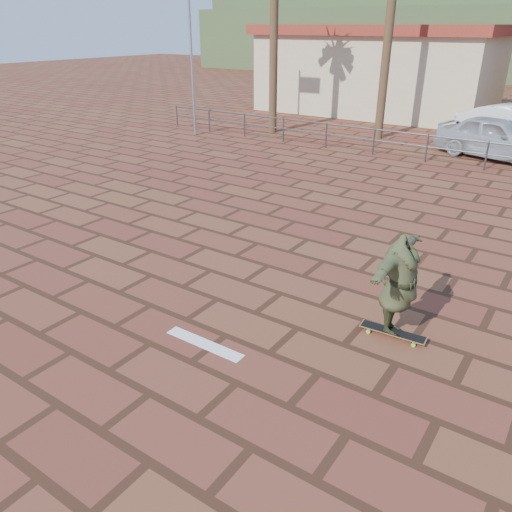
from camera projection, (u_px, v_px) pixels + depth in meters
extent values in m
plane|color=brown|center=(217.00, 299.00, 8.99)|extent=(120.00, 120.00, 0.00)
cube|color=white|center=(205.00, 344.00, 7.74)|extent=(1.40, 0.22, 0.01)
cylinder|color=#47494F|center=(177.00, 116.00, 23.91)|extent=(0.06, 0.06, 1.00)
cylinder|color=#47494F|center=(209.00, 120.00, 22.88)|extent=(0.06, 0.06, 1.00)
cylinder|color=#47494F|center=(245.00, 125.00, 21.86)|extent=(0.06, 0.06, 1.00)
cylinder|color=#47494F|center=(283.00, 130.00, 20.83)|extent=(0.06, 0.06, 1.00)
cylinder|color=#47494F|center=(326.00, 135.00, 19.81)|extent=(0.06, 0.06, 1.00)
cylinder|color=#47494F|center=(374.00, 141.00, 18.78)|extent=(0.06, 0.06, 1.00)
cylinder|color=#47494F|center=(427.00, 148.00, 17.75)|extent=(0.06, 0.06, 1.00)
cylinder|color=#47494F|center=(486.00, 156.00, 16.73)|extent=(0.06, 0.06, 1.00)
cylinder|color=#47494F|center=(429.00, 135.00, 17.56)|extent=(24.00, 0.05, 0.05)
cylinder|color=#47494F|center=(427.00, 147.00, 17.73)|extent=(24.00, 0.05, 0.05)
cylinder|color=gray|center=(191.00, 38.00, 20.66)|extent=(0.10, 0.10, 8.00)
cylinder|color=brown|center=(274.00, 50.00, 21.46)|extent=(0.36, 0.36, 7.00)
cylinder|color=brown|center=(388.00, 35.00, 20.02)|extent=(0.36, 0.36, 8.20)
cube|color=beige|center=(378.00, 74.00, 27.67)|extent=(12.00, 7.00, 4.00)
cube|color=maroon|center=(383.00, 30.00, 26.72)|extent=(12.60, 7.60, 0.50)
cube|color=#384C28|center=(362.00, 29.00, 60.45)|extent=(35.00, 14.00, 8.00)
cube|color=olive|center=(393.00, 332.00, 7.88)|extent=(1.05, 0.29, 0.02)
cube|color=black|center=(393.00, 331.00, 7.87)|extent=(1.02, 0.27, 0.00)
cube|color=silver|center=(371.00, 327.00, 8.06)|extent=(0.07, 0.17, 0.03)
cube|color=silver|center=(415.00, 340.00, 7.72)|extent=(0.07, 0.17, 0.03)
cylinder|color=#74DF2F|center=(368.00, 332.00, 7.99)|extent=(0.07, 0.03, 0.07)
cylinder|color=#74DF2F|center=(373.00, 325.00, 8.15)|extent=(0.07, 0.03, 0.07)
cylinder|color=#74DF2F|center=(413.00, 345.00, 7.65)|extent=(0.07, 0.03, 0.07)
cylinder|color=#74DF2F|center=(417.00, 338.00, 7.82)|extent=(0.07, 0.03, 0.07)
imported|color=#393D21|center=(399.00, 285.00, 7.53)|extent=(0.63, 2.04, 1.65)
imported|color=#A9ACB0|center=(498.00, 138.00, 18.12)|extent=(4.74, 2.91, 1.51)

